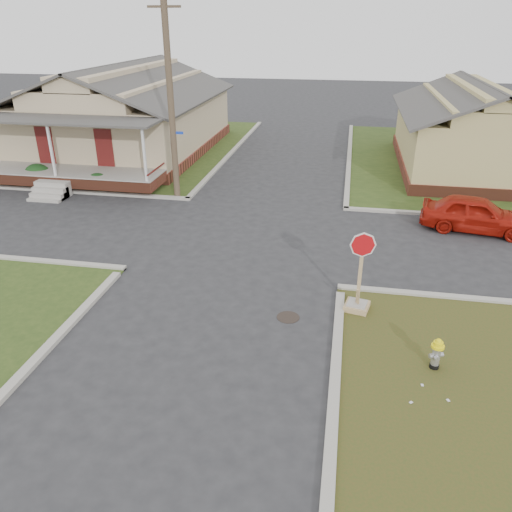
% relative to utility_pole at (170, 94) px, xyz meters
% --- Properties ---
extents(ground, '(120.00, 120.00, 0.00)m').
position_rel_utility_pole_xyz_m(ground, '(4.20, -8.90, -4.66)').
color(ground, '#262629').
rests_on(ground, ground).
extents(verge_far_left, '(19.00, 19.00, 0.05)m').
position_rel_utility_pole_xyz_m(verge_far_left, '(-8.80, 9.10, -4.64)').
color(verge_far_left, '#2B4016').
rests_on(verge_far_left, ground).
extents(curbs, '(80.00, 40.00, 0.12)m').
position_rel_utility_pole_xyz_m(curbs, '(4.20, -3.90, -4.66)').
color(curbs, '#A5A195').
rests_on(curbs, ground).
extents(manhole, '(0.64, 0.64, 0.01)m').
position_rel_utility_pole_xyz_m(manhole, '(6.40, -9.40, -4.66)').
color(manhole, black).
rests_on(manhole, ground).
extents(corner_house, '(10.10, 15.50, 5.30)m').
position_rel_utility_pole_xyz_m(corner_house, '(-5.80, 7.78, -2.38)').
color(corner_house, brown).
rests_on(corner_house, ground).
extents(side_house_yellow, '(7.60, 11.60, 4.70)m').
position_rel_utility_pole_xyz_m(side_house_yellow, '(14.20, 7.60, -2.47)').
color(side_house_yellow, brown).
rests_on(side_house_yellow, ground).
extents(utility_pole, '(1.80, 0.28, 9.00)m').
position_rel_utility_pole_xyz_m(utility_pole, '(0.00, 0.00, 0.00)').
color(utility_pole, '#463528').
rests_on(utility_pole, ground).
extents(fire_hydrant, '(0.31, 0.31, 0.82)m').
position_rel_utility_pole_xyz_m(fire_hydrant, '(10.10, -11.04, -4.16)').
color(fire_hydrant, black).
rests_on(fire_hydrant, ground).
extents(stop_sign, '(0.68, 0.66, 2.39)m').
position_rel_utility_pole_xyz_m(stop_sign, '(8.28, -8.67, -4.10)').
color(stop_sign, '#A48759').
rests_on(stop_sign, ground).
extents(red_sedan, '(4.32, 2.31, 1.40)m').
position_rel_utility_pole_xyz_m(red_sedan, '(12.79, -1.78, -3.96)').
color(red_sedan, '#A4160B').
rests_on(red_sedan, ground).
extents(hedge_left, '(1.39, 1.14, 1.06)m').
position_rel_utility_pole_xyz_m(hedge_left, '(-7.39, 0.50, -4.08)').
color(hedge_left, '#173E16').
rests_on(hedge_left, verge_far_left).
extents(hedge_right, '(1.23, 1.01, 0.94)m').
position_rel_utility_pole_xyz_m(hedge_right, '(-3.98, 0.07, -4.14)').
color(hedge_right, '#173E16').
rests_on(hedge_right, verge_far_left).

